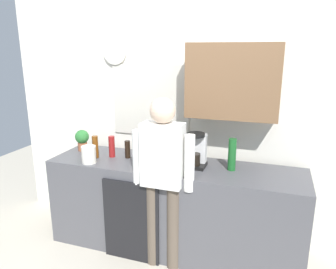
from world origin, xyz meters
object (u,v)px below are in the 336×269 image
at_px(bottle_dark_sauce, 128,149).
at_px(potted_plant, 82,139).
at_px(bottle_green_wine, 232,155).
at_px(bottle_amber_beer, 95,147).
at_px(coffee_maker, 196,151).
at_px(bottle_olive_oil, 161,149).
at_px(person_at_sink, 163,171).
at_px(bottle_red_vinegar, 112,147).
at_px(cup_white_mug, 89,149).
at_px(storage_canister, 89,155).
at_px(dish_soap, 159,148).

bearing_deg(bottle_dark_sauce, potted_plant, 173.56).
relative_size(bottle_green_wine, bottle_amber_beer, 1.30).
xyz_separation_m(coffee_maker, bottle_olive_oil, (-0.36, 0.01, -0.02)).
xyz_separation_m(bottle_dark_sauce, person_at_sink, (0.51, -0.34, -0.04)).
height_order(bottle_red_vinegar, cup_white_mug, bottle_red_vinegar).
height_order(bottle_red_vinegar, person_at_sink, person_at_sink).
xyz_separation_m(bottle_red_vinegar, potted_plant, (-0.41, 0.09, 0.02)).
bearing_deg(coffee_maker, storage_canister, -165.59).
distance_m(coffee_maker, bottle_olive_oil, 0.36).
relative_size(bottle_green_wine, cup_white_mug, 3.16).
height_order(bottle_olive_oil, potted_plant, bottle_olive_oil).
distance_m(bottle_amber_beer, cup_white_mug, 0.17).
relative_size(bottle_amber_beer, potted_plant, 1.00).
height_order(bottle_dark_sauce, person_at_sink, person_at_sink).
height_order(bottle_red_vinegar, bottle_amber_beer, bottle_amber_beer).
height_order(bottle_olive_oil, bottle_red_vinegar, bottle_olive_oil).
bearing_deg(bottle_amber_beer, bottle_dark_sauce, 18.27).
relative_size(coffee_maker, person_at_sink, 0.21).
xyz_separation_m(bottle_dark_sauce, bottle_red_vinegar, (-0.17, -0.02, 0.02)).
height_order(dish_soap, person_at_sink, person_at_sink).
height_order(bottle_amber_beer, dish_soap, bottle_amber_beer).
bearing_deg(bottle_dark_sauce, storage_canister, -138.49).
bearing_deg(bottle_dark_sauce, bottle_amber_beer, -161.73).
height_order(coffee_maker, storage_canister, coffee_maker).
relative_size(potted_plant, person_at_sink, 0.14).
bearing_deg(coffee_maker, bottle_amber_beer, -174.25).
relative_size(coffee_maker, bottle_red_vinegar, 1.50).
bearing_deg(dish_soap, storage_canister, -142.57).
bearing_deg(bottle_green_wine, coffee_maker, 179.87).
bearing_deg(potted_plant, person_at_sink, -20.61).
distance_m(bottle_dark_sauce, dish_soap, 0.33).
relative_size(bottle_olive_oil, person_at_sink, 0.16).
relative_size(coffee_maker, potted_plant, 1.43).
xyz_separation_m(bottle_olive_oil, cup_white_mug, (-0.80, -0.02, -0.08)).
distance_m(bottle_green_wine, person_at_sink, 0.66).
bearing_deg(coffee_maker, bottle_red_vinegar, -178.56).
height_order(coffee_maker, person_at_sink, person_at_sink).
height_order(coffee_maker, cup_white_mug, coffee_maker).
xyz_separation_m(coffee_maker, dish_soap, (-0.44, 0.18, -0.07)).
relative_size(bottle_green_wine, potted_plant, 1.30).
bearing_deg(coffee_maker, bottle_green_wine, -0.13).
xyz_separation_m(bottle_green_wine, person_at_sink, (-0.55, -0.34, -0.10)).
bearing_deg(storage_canister, dish_soap, 37.43).
xyz_separation_m(bottle_amber_beer, person_at_sink, (0.82, -0.24, -0.07)).
relative_size(cup_white_mug, storage_canister, 0.56).
height_order(cup_white_mug, storage_canister, storage_canister).
relative_size(bottle_olive_oil, cup_white_mug, 2.63).
relative_size(bottle_amber_beer, storage_canister, 1.35).
height_order(potted_plant, dish_soap, potted_plant).
bearing_deg(person_at_sink, potted_plant, 164.57).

